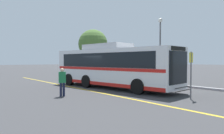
% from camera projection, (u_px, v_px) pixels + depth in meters
% --- Properties ---
extents(ground_plane, '(220.00, 220.00, 0.00)m').
position_uv_depth(ground_plane, '(102.00, 87.00, 17.59)').
color(ground_plane, '#38383A').
extents(lane_strip_0, '(31.13, 0.20, 0.01)m').
position_uv_depth(lane_strip_0, '(88.00, 90.00, 15.67)').
color(lane_strip_0, gold).
rests_on(lane_strip_0, ground_plane).
extents(curb_strip, '(39.13, 0.36, 0.15)m').
position_uv_depth(curb_strip, '(155.00, 83.00, 20.13)').
color(curb_strip, '#99999E').
rests_on(curb_strip, ground_plane).
extents(transit_bus, '(11.63, 3.92, 3.45)m').
position_uv_depth(transit_bus, '(112.00, 66.00, 17.00)').
color(transit_bus, white).
rests_on(transit_bus, ground_plane).
extents(parked_car_0, '(4.44, 1.96, 1.34)m').
position_uv_depth(parked_car_0, '(84.00, 72.00, 28.33)').
color(parked_car_0, olive).
rests_on(parked_car_0, ground_plane).
extents(parked_car_1, '(4.24, 1.87, 1.41)m').
position_uv_depth(parked_car_1, '(108.00, 74.00, 23.74)').
color(parked_car_1, silver).
rests_on(parked_car_1, ground_plane).
extents(pedestrian_0, '(0.37, 0.47, 1.69)m').
position_uv_depth(pedestrian_0, '(62.00, 80.00, 12.97)').
color(pedestrian_0, '#191E38').
rests_on(pedestrian_0, ground_plane).
extents(bus_stop_sign, '(0.08, 0.40, 2.63)m').
position_uv_depth(bus_stop_sign, '(191.00, 69.00, 12.01)').
color(bus_stop_sign, '#59595E').
rests_on(bus_stop_sign, ground_plane).
extents(street_lamp, '(0.41, 0.41, 6.14)m').
position_uv_depth(street_lamp, '(160.00, 41.00, 20.51)').
color(street_lamp, '#59595E').
rests_on(street_lamp, ground_plane).
extents(tree_0, '(4.51, 4.51, 6.97)m').
position_uv_depth(tree_0, '(93.00, 44.00, 33.70)').
color(tree_0, '#513823').
rests_on(tree_0, ground_plane).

